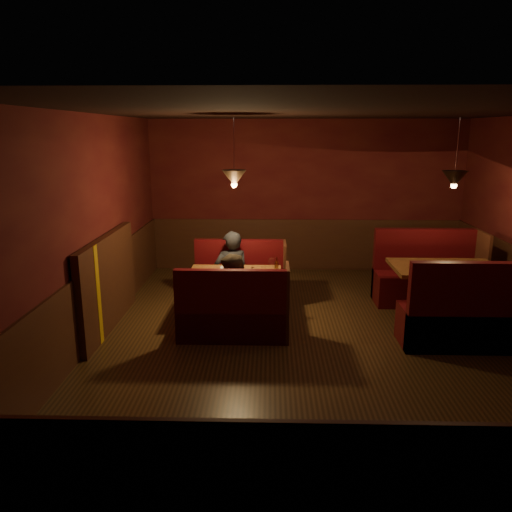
{
  "coord_description": "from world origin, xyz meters",
  "views": [
    {
      "loc": [
        -0.7,
        -6.12,
        2.68
      ],
      "look_at": [
        -0.89,
        0.75,
        0.95
      ],
      "focal_mm": 35.0,
      "sensor_mm": 36.0,
      "label": 1
    }
  ],
  "objects_px": {
    "main_table": "(236,283)",
    "main_bench_far": "(240,283)",
    "main_bench_near": "(234,317)",
    "second_table": "(445,281)",
    "second_bench_far": "(427,280)",
    "diner_b": "(235,284)",
    "second_bench_near": "(469,320)",
    "diner_a": "(231,257)"
  },
  "relations": [
    {
      "from": "second_table",
      "to": "second_bench_far",
      "type": "relative_size",
      "value": 0.9
    },
    {
      "from": "main_table",
      "to": "diner_a",
      "type": "distance_m",
      "value": 0.69
    },
    {
      "from": "second_table",
      "to": "main_bench_far",
      "type": "bearing_deg",
      "value": 164.77
    },
    {
      "from": "second_table",
      "to": "second_bench_near",
      "type": "xyz_separation_m",
      "value": [
        0.03,
        -0.88,
        -0.25
      ]
    },
    {
      "from": "second_bench_far",
      "to": "diner_b",
      "type": "distance_m",
      "value": 3.33
    },
    {
      "from": "diner_b",
      "to": "second_bench_near",
      "type": "bearing_deg",
      "value": 19.09
    },
    {
      "from": "main_table",
      "to": "main_bench_near",
      "type": "relative_size",
      "value": 0.91
    },
    {
      "from": "main_table",
      "to": "main_bench_far",
      "type": "bearing_deg",
      "value": 88.82
    },
    {
      "from": "second_bench_near",
      "to": "main_bench_far",
      "type": "bearing_deg",
      "value": 150.51
    },
    {
      "from": "main_table",
      "to": "second_bench_far",
      "type": "distance_m",
      "value": 3.11
    },
    {
      "from": "diner_b",
      "to": "second_table",
      "type": "bearing_deg",
      "value": 36.1
    },
    {
      "from": "main_table",
      "to": "main_bench_near",
      "type": "distance_m",
      "value": 0.79
    },
    {
      "from": "second_table",
      "to": "second_bench_near",
      "type": "relative_size",
      "value": 0.9
    },
    {
      "from": "second_bench_far",
      "to": "diner_b",
      "type": "xyz_separation_m",
      "value": [
        -2.97,
        -1.48,
        0.36
      ]
    },
    {
      "from": "second_bench_near",
      "to": "diner_a",
      "type": "xyz_separation_m",
      "value": [
        -3.11,
        1.58,
        0.39
      ]
    },
    {
      "from": "main_table",
      "to": "main_bench_near",
      "type": "height_order",
      "value": "main_bench_near"
    },
    {
      "from": "second_bench_near",
      "to": "diner_a",
      "type": "bearing_deg",
      "value": 153.07
    },
    {
      "from": "second_table",
      "to": "second_bench_far",
      "type": "height_order",
      "value": "second_bench_far"
    },
    {
      "from": "second_bench_far",
      "to": "second_bench_near",
      "type": "bearing_deg",
      "value": -90.0
    },
    {
      "from": "second_bench_far",
      "to": "second_bench_near",
      "type": "xyz_separation_m",
      "value": [
        0.0,
        -1.76,
        0.0
      ]
    },
    {
      "from": "main_bench_near",
      "to": "second_bench_near",
      "type": "bearing_deg",
      "value": -3.46
    },
    {
      "from": "main_bench_near",
      "to": "second_bench_near",
      "type": "xyz_separation_m",
      "value": [
        2.98,
        -0.18,
        0.06
      ]
    },
    {
      "from": "second_bench_far",
      "to": "diner_b",
      "type": "bearing_deg",
      "value": -153.52
    },
    {
      "from": "main_table",
      "to": "second_bench_far",
      "type": "relative_size",
      "value": 0.81
    },
    {
      "from": "main_table",
      "to": "diner_b",
      "type": "xyz_separation_m",
      "value": [
        0.03,
        -0.65,
        0.19
      ]
    },
    {
      "from": "main_bench_far",
      "to": "diner_b",
      "type": "distance_m",
      "value": 1.46
    },
    {
      "from": "main_bench_near",
      "to": "second_bench_near",
      "type": "relative_size",
      "value": 0.89
    },
    {
      "from": "main_bench_near",
      "to": "diner_a",
      "type": "bearing_deg",
      "value": 95.35
    },
    {
      "from": "main_table",
      "to": "second_bench_near",
      "type": "relative_size",
      "value": 0.81
    },
    {
      "from": "diner_a",
      "to": "main_bench_near",
      "type": "bearing_deg",
      "value": 78.66
    },
    {
      "from": "main_bench_far",
      "to": "second_bench_near",
      "type": "relative_size",
      "value": 0.89
    },
    {
      "from": "main_bench_far",
      "to": "second_bench_far",
      "type": "distance_m",
      "value": 2.98
    },
    {
      "from": "second_bench_near",
      "to": "diner_b",
      "type": "relative_size",
      "value": 1.11
    },
    {
      "from": "main_table",
      "to": "diner_b",
      "type": "height_order",
      "value": "diner_b"
    },
    {
      "from": "main_bench_near",
      "to": "main_table",
      "type": "bearing_deg",
      "value": 91.18
    },
    {
      "from": "main_table",
      "to": "diner_a",
      "type": "bearing_deg",
      "value": 100.14
    },
    {
      "from": "main_bench_far",
      "to": "diner_a",
      "type": "bearing_deg",
      "value": -141.37
    },
    {
      "from": "second_bench_far",
      "to": "diner_b",
      "type": "relative_size",
      "value": 1.11
    },
    {
      "from": "second_table",
      "to": "diner_a",
      "type": "height_order",
      "value": "diner_a"
    },
    {
      "from": "main_bench_far",
      "to": "diner_b",
      "type": "height_order",
      "value": "diner_b"
    },
    {
      "from": "main_bench_near",
      "to": "second_bench_far",
      "type": "bearing_deg",
      "value": 28.02
    },
    {
      "from": "diner_b",
      "to": "main_table",
      "type": "bearing_deg",
      "value": 117.09
    }
  ]
}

